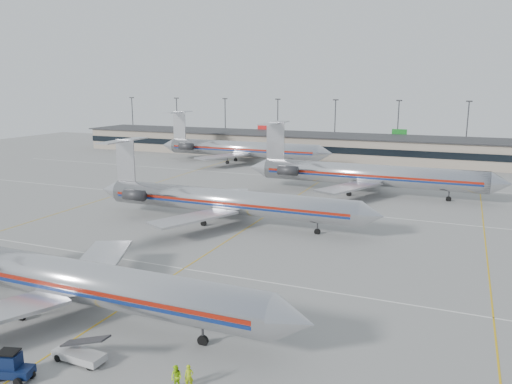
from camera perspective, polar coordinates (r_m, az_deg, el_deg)
The scene contains 12 objects.
ground at distance 46.72m, azimuth -14.70°, elevation -12.50°, with size 260.00×260.00×0.00m, color gray.
apron_markings at distance 54.32m, azimuth -8.27°, elevation -8.66°, with size 160.00×0.15×0.02m, color silver.
terminal at distance 134.97m, azimuth 11.23°, elevation 5.03°, with size 162.00×17.00×6.25m.
light_mast_row at distance 148.18m, azimuth 12.43°, elevation 7.69°, with size 163.60×0.40×15.28m.
jet_foreground at distance 46.01m, azimuth -21.94°, elevation -8.90°, with size 43.94×25.87×11.50m.
jet_second_row at distance 70.26m, azimuth -3.87°, elevation -0.99°, with size 43.32×25.51×11.34m.
jet_third_row at distance 91.06m, azimuth 12.27°, elevation 2.00°, with size 45.99×28.29×12.58m.
jet_back_row at distance 125.62m, azimuth -1.95°, elevation 4.99°, with size 46.45×28.57×12.70m.
tug_center at distance 38.48m, azimuth -26.12°, elevation -17.49°, with size 2.69×1.86×1.99m.
belt_loader at distance 38.91m, azimuth -19.47°, elevation -17.00°, with size 4.59×1.53×2.42m.
ramp_worker_near at distance 34.38m, azimuth -7.66°, elevation -20.20°, with size 0.59×0.39×1.62m, color #A8C812.
ramp_worker_far at distance 34.42m, azimuth -9.09°, elevation -20.19°, with size 0.79×0.62×1.63m, color #AFED16.
Camera 1 is at (26.51, -33.41, 19.09)m, focal length 35.00 mm.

